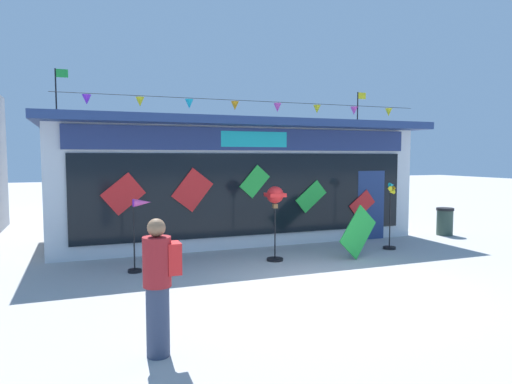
{
  "coord_description": "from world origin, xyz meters",
  "views": [
    {
      "loc": [
        -4.25,
        -7.32,
        2.41
      ],
      "look_at": [
        -0.22,
        3.14,
        1.54
      ],
      "focal_mm": 32.05,
      "sensor_mm": 36.0,
      "label": 1
    }
  ],
  "objects_px": {
    "wind_spinner_left": "(275,202)",
    "display_kite_on_ground": "(358,232)",
    "wind_spinner_far_left": "(139,224)",
    "wind_spinner_center_left": "(391,214)",
    "person_near_camera": "(159,284)",
    "kite_shop_building": "(226,179)",
    "trash_bin": "(445,221)"
  },
  "relations": [
    {
      "from": "wind_spinner_far_left",
      "to": "person_near_camera",
      "type": "height_order",
      "value": "person_near_camera"
    },
    {
      "from": "kite_shop_building",
      "to": "wind_spinner_far_left",
      "type": "relative_size",
      "value": 6.79
    },
    {
      "from": "wind_spinner_far_left",
      "to": "person_near_camera",
      "type": "bearing_deg",
      "value": -93.7
    },
    {
      "from": "wind_spinner_left",
      "to": "display_kite_on_ground",
      "type": "xyz_separation_m",
      "value": [
        1.98,
        -0.41,
        -0.75
      ]
    },
    {
      "from": "kite_shop_building",
      "to": "wind_spinner_center_left",
      "type": "distance_m",
      "value": 5.12
    },
    {
      "from": "wind_spinner_far_left",
      "to": "kite_shop_building",
      "type": "bearing_deg",
      "value": 51.57
    },
    {
      "from": "trash_bin",
      "to": "display_kite_on_ground",
      "type": "bearing_deg",
      "value": -158.07
    },
    {
      "from": "kite_shop_building",
      "to": "trash_bin",
      "type": "bearing_deg",
      "value": -23.65
    },
    {
      "from": "wind_spinner_center_left",
      "to": "wind_spinner_left",
      "type": "bearing_deg",
      "value": -177.59
    },
    {
      "from": "wind_spinner_far_left",
      "to": "wind_spinner_left",
      "type": "height_order",
      "value": "wind_spinner_left"
    },
    {
      "from": "wind_spinner_center_left",
      "to": "person_near_camera",
      "type": "height_order",
      "value": "wind_spinner_center_left"
    },
    {
      "from": "person_near_camera",
      "to": "wind_spinner_center_left",
      "type": "bearing_deg",
      "value": 123.93
    },
    {
      "from": "wind_spinner_far_left",
      "to": "wind_spinner_center_left",
      "type": "xyz_separation_m",
      "value": [
        6.38,
        0.07,
        -0.09
      ]
    },
    {
      "from": "wind_spinner_left",
      "to": "person_near_camera",
      "type": "distance_m",
      "value": 5.34
    },
    {
      "from": "wind_spinner_left",
      "to": "display_kite_on_ground",
      "type": "height_order",
      "value": "wind_spinner_left"
    },
    {
      "from": "kite_shop_building",
      "to": "person_near_camera",
      "type": "relative_size",
      "value": 6.25
    },
    {
      "from": "wind_spinner_left",
      "to": "trash_bin",
      "type": "height_order",
      "value": "wind_spinner_left"
    },
    {
      "from": "kite_shop_building",
      "to": "display_kite_on_ground",
      "type": "relative_size",
      "value": 8.96
    },
    {
      "from": "wind_spinner_left",
      "to": "trash_bin",
      "type": "bearing_deg",
      "value": 11.81
    },
    {
      "from": "wind_spinner_far_left",
      "to": "wind_spinner_center_left",
      "type": "relative_size",
      "value": 0.89
    },
    {
      "from": "wind_spinner_far_left",
      "to": "person_near_camera",
      "type": "relative_size",
      "value": 0.92
    },
    {
      "from": "wind_spinner_far_left",
      "to": "wind_spinner_left",
      "type": "xyz_separation_m",
      "value": [
        3.05,
        -0.08,
        0.36
      ]
    },
    {
      "from": "display_kite_on_ground",
      "to": "person_near_camera",
      "type": "bearing_deg",
      "value": -144.81
    },
    {
      "from": "wind_spinner_left",
      "to": "kite_shop_building",
      "type": "bearing_deg",
      "value": 88.88
    },
    {
      "from": "trash_bin",
      "to": "wind_spinner_center_left",
      "type": "bearing_deg",
      "value": -158.22
    },
    {
      "from": "wind_spinner_far_left",
      "to": "display_kite_on_ground",
      "type": "height_order",
      "value": "wind_spinner_far_left"
    },
    {
      "from": "kite_shop_building",
      "to": "wind_spinner_far_left",
      "type": "height_order",
      "value": "kite_shop_building"
    },
    {
      "from": "wind_spinner_center_left",
      "to": "display_kite_on_ground",
      "type": "height_order",
      "value": "wind_spinner_center_left"
    },
    {
      "from": "kite_shop_building",
      "to": "trash_bin",
      "type": "distance_m",
      "value": 6.87
    },
    {
      "from": "wind_spinner_center_left",
      "to": "trash_bin",
      "type": "bearing_deg",
      "value": 21.78
    },
    {
      "from": "kite_shop_building",
      "to": "person_near_camera",
      "type": "bearing_deg",
      "value": -112.6
    },
    {
      "from": "wind_spinner_left",
      "to": "display_kite_on_ground",
      "type": "distance_m",
      "value": 2.16
    }
  ]
}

